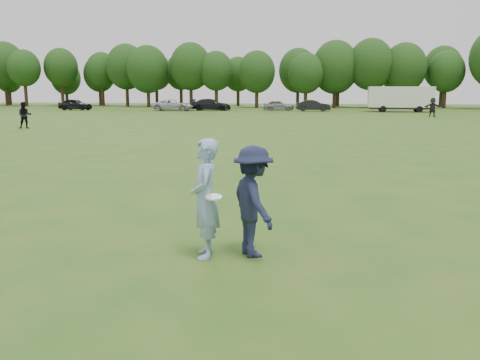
{
  "coord_description": "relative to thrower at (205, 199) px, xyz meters",
  "views": [
    {
      "loc": [
        2.23,
        -7.87,
        2.7
      ],
      "look_at": [
        0.66,
        1.04,
        1.1
      ],
      "focal_mm": 38.0,
      "sensor_mm": 36.0,
      "label": 1
    }
  ],
  "objects": [
    {
      "name": "treeline",
      "position": [
        2.53,
        76.96,
        5.29
      ],
      "size": [
        130.35,
        18.39,
        11.74
      ],
      "color": "#332114",
      "rests_on": "ground"
    },
    {
      "name": "car_a",
      "position": [
        -33.17,
        58.72,
        -0.18
      ],
      "size": [
        4.78,
        2.22,
        1.58
      ],
      "primitive_type": "imported",
      "rotation": [
        0.0,
        0.0,
        1.49
      ],
      "color": "black",
      "rests_on": "ground"
    },
    {
      "name": "player_far_d",
      "position": [
        12.35,
        47.55,
        0.02
      ],
      "size": [
        1.89,
        0.79,
        1.98
      ],
      "primitive_type": "imported",
      "rotation": [
        0.0,
        0.0,
        0.11
      ],
      "color": "#242424",
      "rests_on": "ground"
    },
    {
      "name": "ground",
      "position": [
        -0.28,
        0.06,
        -0.97
      ],
      "size": [
        200.0,
        200.0,
        0.0
      ],
      "primitive_type": "plane",
      "color": "#275718",
      "rests_on": "ground"
    },
    {
      "name": "cargo_trailer",
      "position": [
        10.72,
        60.06,
        0.8
      ],
      "size": [
        9.0,
        2.75,
        3.2
      ],
      "color": "white",
      "rests_on": "ground"
    },
    {
      "name": "car_d",
      "position": [
        -14.14,
        60.67,
        -0.19
      ],
      "size": [
        5.47,
        2.32,
        1.58
      ],
      "primitive_type": "imported",
      "rotation": [
        0.0,
        0.0,
        1.59
      ],
      "color": "black",
      "rests_on": "ground"
    },
    {
      "name": "thrower",
      "position": [
        0.0,
        0.0,
        0.0
      ],
      "size": [
        0.63,
        0.8,
        1.95
      ],
      "primitive_type": "imported",
      "rotation": [
        0.0,
        0.0,
        -1.32
      ],
      "color": "#89A9D4",
      "rests_on": "ground"
    },
    {
      "name": "car_f",
      "position": [
        -0.27,
        60.43,
        -0.23
      ],
      "size": [
        4.65,
        2.11,
        1.48
      ],
      "primitive_type": "imported",
      "rotation": [
        0.0,
        0.0,
        1.7
      ],
      "color": "black",
      "rests_on": "ground"
    },
    {
      "name": "defender",
      "position": [
        0.76,
        0.2,
        -0.06
      ],
      "size": [
        1.2,
        1.36,
        1.83
      ],
      "primitive_type": "imported",
      "rotation": [
        0.0,
        0.0,
        2.12
      ],
      "color": "#1B213C",
      "rests_on": "ground"
    },
    {
      "name": "car_e",
      "position": [
        -4.95,
        61.5,
        -0.27
      ],
      "size": [
        4.23,
        1.9,
        1.41
      ],
      "primitive_type": "imported",
      "rotation": [
        0.0,
        0.0,
        1.63
      ],
      "color": "gray",
      "rests_on": "ground"
    },
    {
      "name": "car_c",
      "position": [
        -18.88,
        58.74,
        -0.22
      ],
      "size": [
        5.52,
        2.75,
        1.5
      ],
      "primitive_type": "imported",
      "rotation": [
        0.0,
        0.0,
        1.62
      ],
      "color": "#B3B4B8",
      "rests_on": "ground"
    },
    {
      "name": "player_far_a",
      "position": [
        -19.61,
        25.55,
        -0.02
      ],
      "size": [
        1.16,
        1.08,
        1.9
      ],
      "primitive_type": "imported",
      "rotation": [
        0.0,
        0.0,
        0.51
      ],
      "color": "black",
      "rests_on": "ground"
    },
    {
      "name": "disc_in_play",
      "position": [
        0.18,
        -0.17,
        0.07
      ],
      "size": [
        0.31,
        0.31,
        0.08
      ],
      "color": "white",
      "rests_on": "ground"
    }
  ]
}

